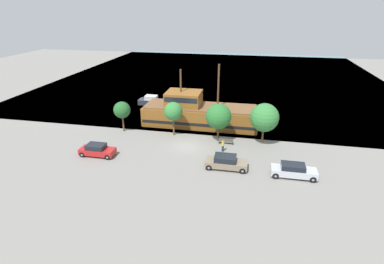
% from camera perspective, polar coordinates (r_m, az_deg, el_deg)
% --- Properties ---
extents(ground_plane, '(160.00, 160.00, 0.00)m').
position_cam_1_polar(ground_plane, '(40.39, -0.78, -2.64)').
color(ground_plane, gray).
extents(water_surface, '(80.00, 80.00, 0.00)m').
position_cam_1_polar(water_surface, '(81.82, 5.77, 10.66)').
color(water_surface, slate).
rests_on(water_surface, ground).
extents(pirate_ship, '(18.99, 5.40, 9.63)m').
position_cam_1_polar(pirate_ship, '(46.81, 1.35, 3.64)').
color(pirate_ship, brown).
rests_on(pirate_ship, water_surface).
extents(moored_boat_dockside, '(5.58, 2.01, 1.73)m').
position_cam_1_polar(moored_boat_dockside, '(57.47, -7.43, 5.85)').
color(moored_boat_dockside, '#2D333D').
rests_on(moored_boat_dockside, water_surface).
extents(parked_car_curb_front, '(4.87, 1.79, 1.58)m').
position_cam_1_polar(parked_car_curb_front, '(34.90, 18.77, -6.98)').
color(parked_car_curb_front, '#B7BCC6').
rests_on(parked_car_curb_front, ground_plane).
extents(parked_car_curb_mid, '(4.36, 1.84, 1.54)m').
position_cam_1_polar(parked_car_curb_mid, '(39.39, -17.62, -3.29)').
color(parked_car_curb_mid, '#B21E1E').
rests_on(parked_car_curb_mid, ground_plane).
extents(parked_car_curb_rear, '(4.79, 2.01, 1.59)m').
position_cam_1_polar(parked_car_curb_rear, '(34.96, 6.50, -5.72)').
color(parked_car_curb_rear, '#7F705B').
rests_on(parked_car_curb_rear, ground_plane).
extents(fire_hydrant, '(0.42, 0.25, 0.76)m').
position_cam_1_polar(fire_hydrant, '(41.94, -17.60, -2.17)').
color(fire_hydrant, yellow).
rests_on(fire_hydrant, ground_plane).
extents(bench_promenade_east, '(1.92, 0.45, 0.85)m').
position_cam_1_polar(bench_promenade_east, '(40.94, 6.48, -1.74)').
color(bench_promenade_east, '#4C4742').
rests_on(bench_promenade_east, ground_plane).
extents(pedestrian_walking_near, '(0.32, 0.32, 1.64)m').
position_cam_1_polar(pedestrian_walking_near, '(38.77, 5.90, -2.57)').
color(pedestrian_walking_near, '#232838').
rests_on(pedestrian_walking_near, ground_plane).
extents(tree_row_east, '(2.46, 2.46, 4.56)m').
position_cam_1_polar(tree_row_east, '(45.07, -13.20, 4.09)').
color(tree_row_east, brown).
rests_on(tree_row_east, ground_plane).
extents(tree_row_mideast, '(2.65, 2.65, 4.96)m').
position_cam_1_polar(tree_row_mideast, '(42.48, -3.58, 3.93)').
color(tree_row_mideast, brown).
rests_on(tree_row_mideast, ground_plane).
extents(tree_row_midwest, '(3.48, 3.48, 5.38)m').
position_cam_1_polar(tree_row_midwest, '(40.58, 5.08, 2.97)').
color(tree_row_midwest, brown).
rests_on(tree_row_midwest, ground_plane).
extents(tree_row_west, '(3.81, 3.81, 5.68)m').
position_cam_1_polar(tree_row_west, '(40.76, 13.62, 2.68)').
color(tree_row_west, brown).
rests_on(tree_row_west, ground_plane).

